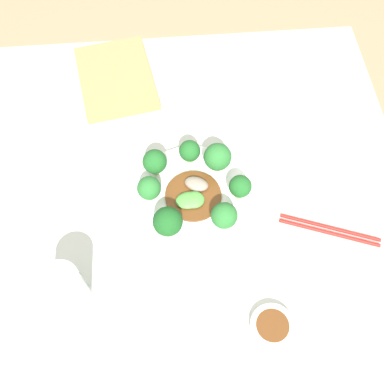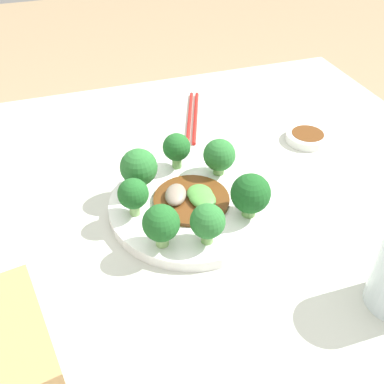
# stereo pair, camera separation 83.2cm
# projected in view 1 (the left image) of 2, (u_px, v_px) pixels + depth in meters

# --- Properties ---
(ground_plane) EXTENTS (8.00, 8.00, 0.00)m
(ground_plane) POSITION_uv_depth(u_px,v_px,m) (193.00, 303.00, 1.60)
(ground_plane) COLOR #9E8460
(table) EXTENTS (0.98, 0.91, 0.76)m
(table) POSITION_uv_depth(u_px,v_px,m) (193.00, 267.00, 1.26)
(table) COLOR #B7BCAD
(table) RESTS_ON ground_plane
(plate) EXTENTS (0.25, 0.25, 0.02)m
(plate) POSITION_uv_depth(u_px,v_px,m) (192.00, 199.00, 0.92)
(plate) COLOR white
(plate) RESTS_ON table
(broccoli_north) EXTENTS (0.05, 0.05, 0.06)m
(broccoli_north) POSITION_uv_depth(u_px,v_px,m) (240.00, 187.00, 0.88)
(broccoli_north) COLOR #70A356
(broccoli_north) RESTS_ON plate
(broccoli_northwest) EXTENTS (0.06, 0.06, 0.07)m
(broccoli_northwest) POSITION_uv_depth(u_px,v_px,m) (218.00, 157.00, 0.91)
(broccoli_northwest) COLOR #70A356
(broccoli_northwest) RESTS_ON plate
(broccoli_south) EXTENTS (0.05, 0.05, 0.06)m
(broccoli_south) POSITION_uv_depth(u_px,v_px,m) (149.00, 188.00, 0.88)
(broccoli_south) COLOR #7AAD5B
(broccoli_south) RESTS_ON plate
(broccoli_west) EXTENTS (0.04, 0.04, 0.06)m
(broccoli_west) POSITION_uv_depth(u_px,v_px,m) (192.00, 151.00, 0.93)
(broccoli_west) COLOR #89B76B
(broccoli_west) RESTS_ON plate
(broccoli_southeast) EXTENTS (0.06, 0.06, 0.07)m
(broccoli_southeast) POSITION_uv_depth(u_px,v_px,m) (168.00, 222.00, 0.85)
(broccoli_southeast) COLOR #70A356
(broccoli_southeast) RESTS_ON plate
(broccoli_southwest) EXTENTS (0.05, 0.05, 0.06)m
(broccoli_southwest) POSITION_uv_depth(u_px,v_px,m) (155.00, 162.00, 0.91)
(broccoli_southwest) COLOR #89B76B
(broccoli_southwest) RESTS_ON plate
(broccoli_northeast) EXTENTS (0.05, 0.05, 0.06)m
(broccoli_northeast) POSITION_uv_depth(u_px,v_px,m) (224.00, 216.00, 0.86)
(broccoli_northeast) COLOR #70A356
(broccoli_northeast) RESTS_ON plate
(stirfry_center) EXTENTS (0.12, 0.12, 0.02)m
(stirfry_center) POSITION_uv_depth(u_px,v_px,m) (192.00, 195.00, 0.91)
(stirfry_center) COLOR #5B3314
(stirfry_center) RESTS_ON plate
(drinking_glass) EXTENTS (0.07, 0.07, 0.10)m
(drinking_glass) POSITION_uv_depth(u_px,v_px,m) (65.00, 289.00, 0.79)
(drinking_glass) COLOR silver
(drinking_glass) RESTS_ON table
(chopsticks) EXTENTS (0.09, 0.19, 0.01)m
(chopsticks) POSITION_uv_depth(u_px,v_px,m) (330.00, 230.00, 0.90)
(chopsticks) COLOR red
(chopsticks) RESTS_ON table
(sauce_dish) EXTENTS (0.08, 0.08, 0.02)m
(sauce_dish) POSITION_uv_depth(u_px,v_px,m) (272.00, 326.00, 0.80)
(sauce_dish) COLOR white
(sauce_dish) RESTS_ON table
(cutting_board) EXTENTS (0.25, 0.21, 0.02)m
(cutting_board) POSITION_uv_depth(u_px,v_px,m) (116.00, 78.00, 1.08)
(cutting_board) COLOR #AD7F4C
(cutting_board) RESTS_ON table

